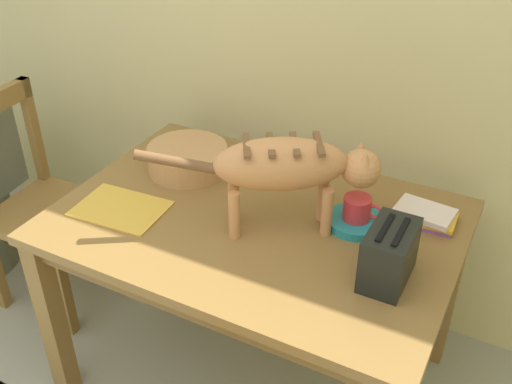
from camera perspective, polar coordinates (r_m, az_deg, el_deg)
name	(u,v)px	position (r m, az deg, el deg)	size (l,w,h in m)	color
wall_rear	(308,10)	(2.31, 4.94, 16.86)	(4.98, 0.11, 2.50)	#DACA84
dining_table	(256,239)	(2.02, 0.00, -4.49)	(1.30, 0.91, 0.74)	olive
cat	(291,167)	(1.81, 3.32, 2.39)	(0.66, 0.42, 0.32)	tan
saucer_bowl	(356,221)	(1.95, 9.47, -2.79)	(0.19, 0.19, 0.03)	teal
coffee_mug	(358,208)	(1.92, 9.70, -1.54)	(0.13, 0.09, 0.08)	red
magazine	(121,209)	(2.06, -12.78, -1.55)	(0.30, 0.21, 0.01)	gold
book_stack	(426,216)	(2.02, 15.88, -2.18)	(0.20, 0.14, 0.05)	#8C4D9D
wicker_basket	(188,158)	(2.22, -6.54, 3.24)	(0.30, 0.30, 0.09)	tan
toaster	(389,255)	(1.72, 12.58, -5.87)	(0.12, 0.20, 0.18)	black
wooden_chair_near	(41,206)	(2.69, -19.85, -1.28)	(0.44, 0.44, 0.94)	olive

